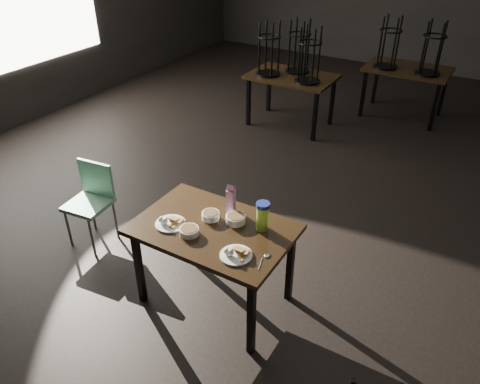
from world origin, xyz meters
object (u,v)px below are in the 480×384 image
Objects in this scene: water_bottle at (263,216)px; main_table at (214,235)px; juice_carton at (231,199)px; school_chair at (92,196)px.

main_table is at bearing -152.26° from water_bottle.
water_bottle is at bearing 27.74° from main_table.
main_table is 0.42m from water_bottle.
juice_carton is 0.34m from water_bottle.
juice_carton is 1.52m from school_chair.
water_bottle is 0.29× the size of school_chair.
school_chair is (-1.46, 0.11, -0.19)m from main_table.
water_bottle is (0.33, 0.17, 0.20)m from main_table.
school_chair is at bearing -178.10° from water_bottle.
juice_carton is 0.30× the size of school_chair.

